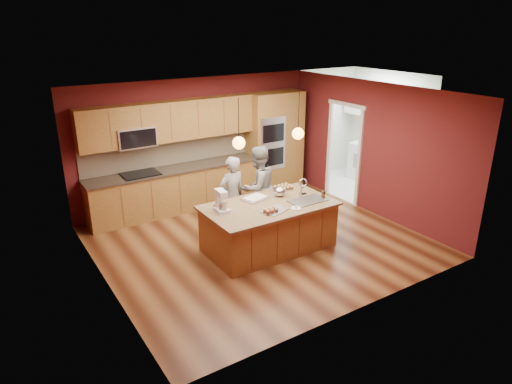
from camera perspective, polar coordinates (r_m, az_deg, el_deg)
floor at (r=8.41m, az=0.43°, el=-6.19°), size 5.50×5.50×0.00m
ceiling at (r=7.59m, az=0.49°, el=12.33°), size 5.50×5.50×0.00m
wall_back at (r=10.00m, az=-7.45°, el=6.29°), size 5.50×0.00×5.50m
wall_front at (r=6.10m, az=13.45°, el=-3.59°), size 5.50×0.00×5.50m
wall_left at (r=6.88m, az=-19.11°, el=-1.38°), size 0.00×5.00×5.00m
wall_right at (r=9.62m, az=14.36°, el=5.24°), size 0.00×5.00×5.00m
cabinet_run at (r=9.61m, az=-10.35°, el=3.27°), size 3.74×0.64×2.30m
oven_column at (r=10.69m, az=2.31°, el=6.28°), size 1.30×0.62×2.30m
doorway_trim at (r=10.22m, az=10.90°, el=4.66°), size 0.08×1.11×2.20m
laundry_room at (r=11.45m, az=15.85°, el=10.57°), size 2.60×2.70×2.70m
pendant_left at (r=7.18m, az=-2.16°, el=6.18°), size 0.20×0.20×0.80m
pendant_right at (r=7.82m, az=5.28°, el=7.31°), size 0.20×0.20×0.80m
island at (r=8.02m, az=1.71°, el=-4.23°), size 2.26×1.27×1.21m
person_left at (r=8.46m, az=-3.04°, el=-0.47°), size 0.58×0.41×1.51m
person_right at (r=8.73m, az=0.26°, el=0.60°), size 0.88×0.74×1.61m
stand_mixer at (r=7.52m, az=-4.34°, el=-1.32°), size 0.22×0.29×0.38m
sheet_cake at (r=8.06m, az=-0.11°, el=-0.79°), size 0.50×0.42×0.05m
cooling_rack at (r=7.58m, az=2.35°, el=-2.31°), size 0.49×0.42×0.02m
mixing_bowl at (r=8.20m, az=3.00°, el=0.06°), size 0.22×0.22×0.19m
plate at (r=7.70m, az=5.02°, el=-2.04°), size 0.17×0.17×0.01m
tumbler at (r=8.20m, az=8.38°, el=-0.29°), size 0.07×0.07×0.14m
phone at (r=8.36m, az=5.88°, el=-0.22°), size 0.14×0.08×0.01m
cupcakes_left at (r=7.76m, az=-4.44°, el=-1.61°), size 0.24×0.16×0.07m
cupcakes_rack at (r=7.48m, az=1.86°, el=-2.27°), size 0.26×0.17×0.08m
cupcakes_right at (r=8.56m, az=3.45°, el=0.60°), size 0.34×0.26×0.08m
washer at (r=11.44m, az=15.83°, el=2.79°), size 0.70×0.71×0.90m
dryer at (r=11.94m, az=13.32°, el=3.84°), size 0.66×0.67×0.93m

